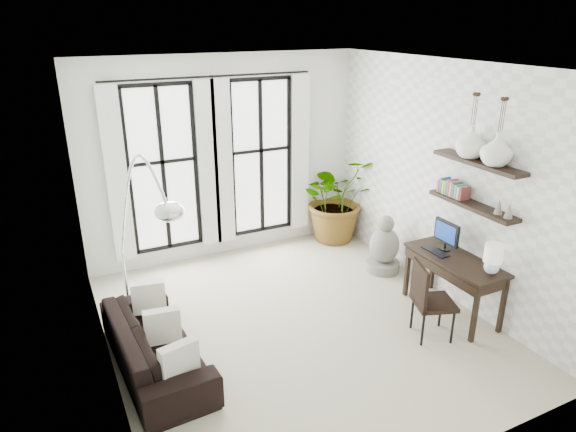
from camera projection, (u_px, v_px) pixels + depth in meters
floor at (297, 324)px, 6.59m from camera, size 5.00×5.00×0.00m
ceiling at (299, 66)px, 5.43m from camera, size 5.00×5.00×0.00m
wall_left at (96, 243)px, 5.08m from camera, size 0.00×5.00×5.00m
wall_right at (445, 182)px, 6.94m from camera, size 0.00×5.00×5.00m
wall_back at (225, 159)px, 8.09m from camera, size 4.50×0.00×4.50m
windows at (215, 164)px, 7.97m from camera, size 3.26×0.13×2.65m
wall_shelves at (472, 187)px, 6.32m from camera, size 0.25×1.30×0.60m
sofa at (155, 344)px, 5.70m from camera, size 0.90×2.08×0.59m
throw_pillows at (162, 326)px, 5.66m from camera, size 0.40×1.52×0.40m
plant at (337, 198)px, 8.88m from camera, size 1.47×1.30×1.53m
desk at (457, 264)px, 6.54m from camera, size 0.58×1.36×1.20m
desk_chair at (428, 296)px, 6.15m from camera, size 0.59×0.59×0.98m
arc_lamp at (140, 200)px, 5.65m from camera, size 0.73×1.33×2.34m
buddha at (384, 248)px, 7.86m from camera, size 0.51×0.51×0.91m
vase_a at (497, 149)px, 5.89m from camera, size 0.37×0.37×0.38m
vase_b at (471, 142)px, 6.22m from camera, size 0.37×0.37×0.38m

